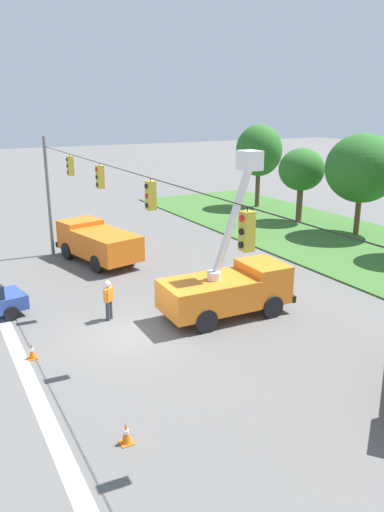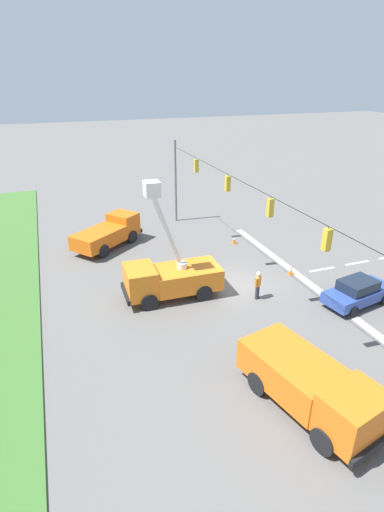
# 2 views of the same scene
# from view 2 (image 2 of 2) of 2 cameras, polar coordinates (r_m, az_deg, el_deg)

# --- Properties ---
(ground_plane) EXTENTS (200.00, 200.00, 0.00)m
(ground_plane) POSITION_cam_2_polar(r_m,az_deg,el_deg) (25.72, 6.73, -4.08)
(ground_plane) COLOR #605E5B
(lane_markings) EXTENTS (17.60, 15.25, 0.01)m
(lane_markings) POSITION_cam_2_polar(r_m,az_deg,el_deg) (28.59, 17.23, -2.00)
(lane_markings) COLOR silver
(lane_markings) RESTS_ON ground
(signal_gantry) EXTENTS (26.20, 0.33, 7.20)m
(signal_gantry) POSITION_cam_2_polar(r_m,az_deg,el_deg) (23.85, 7.31, 5.58)
(signal_gantry) COLOR slate
(signal_gantry) RESTS_ON ground
(utility_truck_bucket_lift) EXTENTS (2.60, 5.85, 7.12)m
(utility_truck_bucket_lift) POSITION_cam_2_polar(r_m,az_deg,el_deg) (23.69, -3.17, -2.87)
(utility_truck_bucket_lift) COLOR orange
(utility_truck_bucket_lift) RESTS_ON ground
(utility_truck_support_near) EXTENTS (6.45, 3.71, 2.20)m
(utility_truck_support_near) POSITION_cam_2_polar(r_m,az_deg,el_deg) (17.04, 16.55, -17.15)
(utility_truck_support_near) COLOR orange
(utility_truck_support_near) RESTS_ON ground
(utility_truck_support_far) EXTENTS (5.34, 5.91, 2.19)m
(utility_truck_support_far) POSITION_cam_2_polar(r_m,az_deg,el_deg) (31.41, -11.79, 3.29)
(utility_truck_support_far) COLOR orange
(utility_truck_support_far) RESTS_ON ground
(sedan_blue) EXTENTS (2.47, 4.54, 1.56)m
(sedan_blue) POSITION_cam_2_polar(r_m,az_deg,el_deg) (25.07, 22.63, -4.74)
(sedan_blue) COLOR #2D4799
(sedan_blue) RESTS_ON ground
(road_worker) EXTENTS (0.44, 0.53, 1.77)m
(road_worker) POSITION_cam_2_polar(r_m,az_deg,el_deg) (23.91, 9.40, -3.89)
(road_worker) COLOR #383842
(road_worker) RESTS_ON ground
(traffic_cone_foreground_right) EXTENTS (0.36, 0.36, 0.62)m
(traffic_cone_foreground_right) POSITION_cam_2_polar(r_m,az_deg,el_deg) (27.51, 14.00, -1.99)
(traffic_cone_foreground_right) COLOR orange
(traffic_cone_foreground_right) RESTS_ON ground
(traffic_cone_mid_right) EXTENTS (0.36, 0.36, 0.65)m
(traffic_cone_mid_right) POSITION_cam_2_polar(r_m,az_deg,el_deg) (31.72, 6.07, 2.33)
(traffic_cone_mid_right) COLOR orange
(traffic_cone_mid_right) RESTS_ON ground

